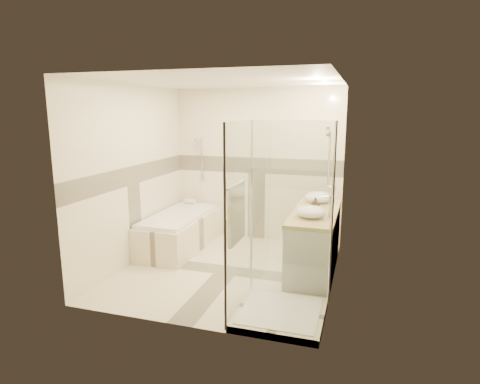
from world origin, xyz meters
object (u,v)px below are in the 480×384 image
(vessel_sink_far, at_px, (311,212))
(amenity_bottle_b, at_px, (315,203))
(vanity, at_px, (314,242))
(amenity_bottle_a, at_px, (315,204))
(bathtub, at_px, (180,229))
(vessel_sink_near, at_px, (319,197))
(shower_enclosure, at_px, (272,269))

(vessel_sink_far, height_order, amenity_bottle_b, amenity_bottle_b)
(vanity, distance_m, amenity_bottle_a, 0.50)
(bathtub, bearing_deg, vessel_sink_near, 4.35)
(shower_enclosure, distance_m, amenity_bottle_a, 1.40)
(vanity, bearing_deg, bathtub, 170.75)
(amenity_bottle_b, bearing_deg, bathtub, 174.16)
(bathtub, relative_size, amenity_bottle_b, 11.36)
(bathtub, bearing_deg, amenity_bottle_b, -5.84)
(amenity_bottle_a, relative_size, amenity_bottle_b, 1.02)
(vessel_sink_far, distance_m, amenity_bottle_a, 0.39)
(vessel_sink_far, relative_size, amenity_bottle_b, 2.45)
(vanity, distance_m, amenity_bottle_b, 0.52)
(bathtub, height_order, vanity, vanity)
(vessel_sink_near, xyz_separation_m, amenity_bottle_a, (0.00, -0.48, -0.00))
(shower_enclosure, height_order, vessel_sink_near, shower_enclosure)
(vessel_sink_near, distance_m, vessel_sink_far, 0.87)
(vessel_sink_far, bearing_deg, bathtub, 161.62)
(vessel_sink_near, bearing_deg, bathtub, -175.65)
(vanity, bearing_deg, amenity_bottle_b, 98.60)
(vanity, height_order, vessel_sink_far, vessel_sink_far)
(amenity_bottle_a, bearing_deg, vessel_sink_far, -90.00)
(amenity_bottle_a, bearing_deg, amenity_bottle_b, 90.00)
(amenity_bottle_a, bearing_deg, vanity, -60.51)
(amenity_bottle_b, bearing_deg, vessel_sink_near, 90.00)
(shower_enclosure, distance_m, amenity_bottle_b, 1.49)
(bathtub, height_order, vessel_sink_near, vessel_sink_near)
(shower_enclosure, relative_size, vessel_sink_far, 5.57)
(shower_enclosure, height_order, vessel_sink_far, shower_enclosure)
(shower_enclosure, relative_size, amenity_bottle_b, 13.63)
(vessel_sink_far, bearing_deg, shower_enclosure, -106.63)
(vessel_sink_near, bearing_deg, vanity, -87.77)
(bathtub, height_order, vessel_sink_far, vessel_sink_far)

